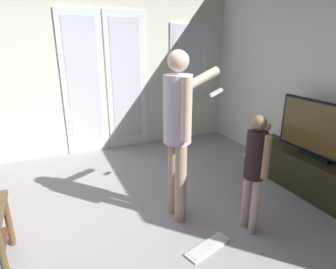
% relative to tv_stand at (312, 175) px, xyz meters
% --- Properties ---
extents(ground_plane, '(5.75, 4.67, 0.02)m').
position_rel_tv_stand_xyz_m(ground_plane, '(-2.55, 0.10, -0.23)').
color(ground_plane, '#979197').
extents(wall_back_with_doors, '(5.75, 0.09, 2.83)m').
position_rel_tv_stand_xyz_m(wall_back_with_doors, '(-2.45, 2.40, 1.16)').
color(wall_back_with_doors, silver).
rests_on(wall_back_with_doors, ground_plane).
extents(tv_stand, '(0.41, 1.70, 0.43)m').
position_rel_tv_stand_xyz_m(tv_stand, '(0.00, 0.00, 0.00)').
color(tv_stand, black).
rests_on(tv_stand, ground_plane).
extents(flat_screen_tv, '(0.08, 1.05, 0.64)m').
position_rel_tv_stand_xyz_m(flat_screen_tv, '(-0.00, 0.00, 0.54)').
color(flat_screen_tv, black).
rests_on(flat_screen_tv, tv_stand).
extents(person_adult, '(0.71, 0.44, 1.62)m').
position_rel_tv_stand_xyz_m(person_adult, '(-1.61, 0.22, 0.76)').
color(person_adult, tan).
rests_on(person_adult, ground_plane).
extents(person_child, '(0.38, 0.31, 1.11)m').
position_rel_tv_stand_xyz_m(person_child, '(-1.10, -0.26, 0.45)').
color(person_child, tan).
rests_on(person_child, ground_plane).
extents(loose_keyboard, '(0.46, 0.25, 0.02)m').
position_rel_tv_stand_xyz_m(loose_keyboard, '(-1.59, -0.33, -0.21)').
color(loose_keyboard, white).
rests_on(loose_keyboard, ground_plane).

